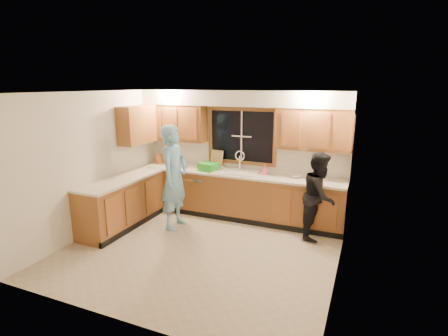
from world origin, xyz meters
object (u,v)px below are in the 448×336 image
object	(u,v)px
woman	(319,196)
soap_bottle	(265,170)
dishwasher	(198,192)
knife_block	(160,159)
bowl	(295,176)
man	(174,177)
sink	(236,175)
dish_crate	(208,167)
stove	(101,213)

from	to	relation	value
woman	soap_bottle	size ratio (longest dim) A/B	7.54
dishwasher	knife_block	size ratio (longest dim) A/B	3.76
knife_block	bowl	distance (m)	2.95
man	knife_block	xyz separation A→B (m)	(-0.95, 0.97, 0.07)
woman	soap_bottle	bearing A→B (deg)	74.33
sink	dish_crate	distance (m)	0.59
dishwasher	bowl	world-z (taller)	bowl
woman	man	bearing A→B (deg)	107.12
sink	dish_crate	bearing A→B (deg)	-172.35
stove	soap_bottle	distance (m)	3.08
sink	dish_crate	size ratio (longest dim) A/B	2.56
stove	knife_block	size ratio (longest dim) A/B	4.13
man	dish_crate	size ratio (longest dim) A/B	5.72
dishwasher	stove	bearing A→B (deg)	-117.69
dishwasher	woman	bearing A→B (deg)	-7.32
dishwasher	man	size ratio (longest dim) A/B	0.43
stove	man	world-z (taller)	man
sink	knife_block	world-z (taller)	sink
sink	dishwasher	world-z (taller)	sink
sink	bowl	bearing A→B (deg)	3.51
sink	stove	bearing A→B (deg)	-134.61
man	dishwasher	bearing A→B (deg)	-3.15
soap_bottle	bowl	size ratio (longest dim) A/B	0.96
dishwasher	dish_crate	size ratio (longest dim) A/B	2.45
knife_block	soap_bottle	world-z (taller)	knife_block
bowl	dishwasher	bearing A→B (deg)	-177.57
woman	dishwasher	bearing A→B (deg)	87.05
man	knife_block	bearing A→B (deg)	41.99
stove	woman	xyz separation A→B (m)	(3.46, 1.49, 0.30)
woman	soap_bottle	xyz separation A→B (m)	(-1.09, 0.40, 0.27)
dishwasher	bowl	xyz separation A→B (m)	(1.99, 0.08, 0.54)
sink	woman	world-z (taller)	woman
knife_block	stove	bearing A→B (deg)	-94.40
bowl	sink	bearing A→B (deg)	-176.49
dish_crate	sink	bearing A→B (deg)	7.65
stove	soap_bottle	bearing A→B (deg)	38.54
sink	soap_bottle	bearing A→B (deg)	6.16
knife_block	bowl	xyz separation A→B (m)	(2.95, 0.01, -0.08)
woman	soap_bottle	distance (m)	1.19
knife_block	soap_bottle	size ratio (longest dim) A/B	1.09
man	bowl	xyz separation A→B (m)	(2.01, 0.98, -0.01)
knife_block	soap_bottle	bearing A→B (deg)	-4.74
woman	bowl	world-z (taller)	woman
man	bowl	world-z (taller)	man
soap_bottle	bowl	xyz separation A→B (m)	(0.57, 0.01, -0.07)
bowl	soap_bottle	bearing A→B (deg)	-179.13
woman	dish_crate	xyz separation A→B (m)	(-2.23, 0.26, 0.24)
sink	soap_bottle	size ratio (longest dim) A/B	4.30
dish_crate	bowl	size ratio (longest dim) A/B	1.62
knife_block	soap_bottle	distance (m)	2.38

